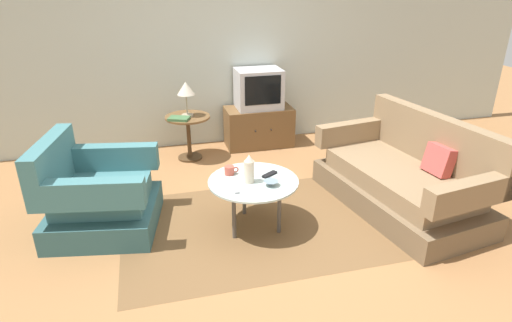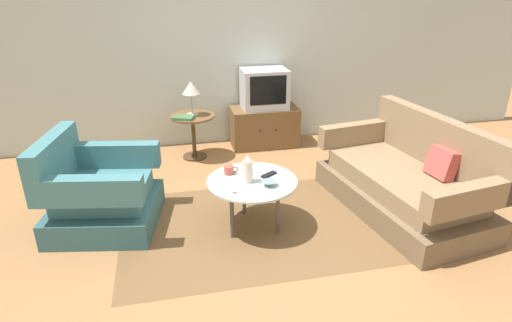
{
  "view_description": "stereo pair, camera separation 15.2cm",
  "coord_description": "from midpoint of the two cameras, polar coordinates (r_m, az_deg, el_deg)",
  "views": [
    {
      "loc": [
        -0.97,
        -3.31,
        2.16
      ],
      "look_at": [
        -0.04,
        0.27,
        0.55
      ],
      "focal_mm": 30.18,
      "sensor_mm": 36.0,
      "label": 1
    },
    {
      "loc": [
        -0.83,
        -3.35,
        2.16
      ],
      "look_at": [
        -0.04,
        0.27,
        0.55
      ],
      "focal_mm": 30.18,
      "sensor_mm": 36.0,
      "label": 2
    }
  ],
  "objects": [
    {
      "name": "coffee_table",
      "position": [
        3.84,
        -1.51,
        -3.14
      ],
      "size": [
        0.81,
        0.81,
        0.48
      ],
      "color": "#B2C6C1",
      "rests_on": "ground"
    },
    {
      "name": "area_rug",
      "position": [
        4.06,
        -1.43,
        -8.64
      ],
      "size": [
        2.39,
        1.67,
        0.0
      ],
      "primitive_type": "cube",
      "color": "brown",
      "rests_on": "ground"
    },
    {
      "name": "tv_stand",
      "position": [
        5.84,
        -0.38,
        4.57
      ],
      "size": [
        0.89,
        0.48,
        0.53
      ],
      "color": "brown",
      "rests_on": "ground"
    },
    {
      "name": "couch",
      "position": [
        4.49,
        18.16,
        -2.29
      ],
      "size": [
        1.17,
        1.88,
        0.91
      ],
      "rotation": [
        0.0,
        0.0,
        1.73
      ],
      "color": "brown",
      "rests_on": "ground"
    },
    {
      "name": "back_wall",
      "position": [
        5.81,
        -5.7,
        15.4
      ],
      "size": [
        9.0,
        0.12,
        2.7
      ],
      "primitive_type": "cube",
      "color": "#B2BCB2",
      "rests_on": "ground"
    },
    {
      "name": "bowl",
      "position": [
        3.73,
        0.86,
        -2.96
      ],
      "size": [
        0.13,
        0.13,
        0.05
      ],
      "color": "slate",
      "rests_on": "coffee_table"
    },
    {
      "name": "television",
      "position": [
        5.7,
        -0.43,
        9.57
      ],
      "size": [
        0.59,
        0.45,
        0.51
      ],
      "color": "#B7B7BC",
      "rests_on": "tv_stand"
    },
    {
      "name": "mug",
      "position": [
        3.94,
        -4.61,
        -1.24
      ],
      "size": [
        0.13,
        0.09,
        0.08
      ],
      "color": "#B74C3D",
      "rests_on": "coffee_table"
    },
    {
      "name": "armchair",
      "position": [
        4.18,
        -21.32,
        -4.61
      ],
      "size": [
        1.07,
        1.05,
        0.87
      ],
      "rotation": [
        0.0,
        0.0,
        -1.75
      ],
      "color": "#325C60",
      "rests_on": "ground"
    },
    {
      "name": "side_table",
      "position": [
        5.43,
        -9.77,
        4.35
      ],
      "size": [
        0.55,
        0.55,
        0.56
      ],
      "color": "brown",
      "rests_on": "ground"
    },
    {
      "name": "book",
      "position": [
        5.25,
        -10.99,
        5.55
      ],
      "size": [
        0.29,
        0.25,
        0.03
      ],
      "rotation": [
        0.0,
        0.0,
        -0.41
      ],
      "color": "#3D663D",
      "rests_on": "side_table"
    },
    {
      "name": "ground_plane",
      "position": [
        4.07,
        0.48,
        -8.53
      ],
      "size": [
        16.0,
        16.0,
        0.0
      ],
      "primitive_type": "plane",
      "color": "olive"
    },
    {
      "name": "tv_remote_dark",
      "position": [
        3.91,
        0.7,
        -1.79
      ],
      "size": [
        0.16,
        0.13,
        0.02
      ],
      "rotation": [
        0.0,
        0.0,
        0.58
      ],
      "color": "black",
      "rests_on": "coffee_table"
    },
    {
      "name": "tv_remote_silver",
      "position": [
        3.67,
        -4.06,
        -3.72
      ],
      "size": [
        0.06,
        0.17,
        0.02
      ],
      "rotation": [
        0.0,
        0.0,
        4.81
      ],
      "color": "#B2B2B7",
      "rests_on": "coffee_table"
    },
    {
      "name": "table_lamp",
      "position": [
        5.29,
        -10.1,
        9.27
      ],
      "size": [
        0.21,
        0.21,
        0.42
      ],
      "color": "#9E937A",
      "rests_on": "side_table"
    },
    {
      "name": "vase",
      "position": [
        3.74,
        -2.07,
        -1.09
      ],
      "size": [
        0.09,
        0.09,
        0.26
      ],
      "color": "beige",
      "rests_on": "coffee_table"
    }
  ]
}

